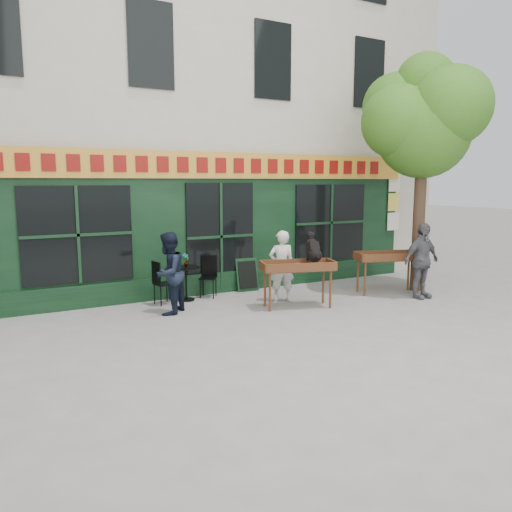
# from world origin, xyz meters

# --- Properties ---
(ground) EXTENTS (80.00, 80.00, 0.00)m
(ground) POSITION_xyz_m (0.00, 0.00, 0.00)
(ground) COLOR slate
(ground) RESTS_ON ground
(building) EXTENTS (14.00, 7.26, 10.00)m
(building) POSITION_xyz_m (0.00, 5.97, 4.97)
(building) COLOR beige
(building) RESTS_ON ground
(street_tree) EXTENTS (3.05, 2.90, 5.60)m
(street_tree) POSITION_xyz_m (4.34, 0.36, 4.11)
(street_tree) COLOR #382619
(street_tree) RESTS_ON ground
(book_cart_center) EXTENTS (1.61, 1.02, 0.99)m
(book_cart_center) POSITION_xyz_m (0.83, 0.27, 0.82)
(book_cart_center) COLOR #5B321A
(book_cart_center) RESTS_ON ground
(dog) EXTENTS (0.50, 0.67, 0.60)m
(dog) POSITION_xyz_m (1.18, 0.22, 1.29)
(dog) COLOR black
(dog) RESTS_ON book_cart_center
(woman) EXTENTS (0.66, 0.52, 1.57)m
(woman) POSITION_xyz_m (0.83, 0.92, 0.79)
(woman) COLOR silver
(woman) RESTS_ON ground
(book_cart_right) EXTENTS (1.62, 1.06, 0.99)m
(book_cart_right) POSITION_xyz_m (3.45, 0.40, 0.82)
(book_cart_right) COLOR #5B321A
(book_cart_right) RESTS_ON ground
(man_right) EXTENTS (1.02, 0.45, 1.72)m
(man_right) POSITION_xyz_m (3.75, -0.35, 0.86)
(man_right) COLOR #57575C
(man_right) RESTS_ON ground
(bistro_table) EXTENTS (0.60, 0.60, 0.76)m
(bistro_table) POSITION_xyz_m (-1.01, 1.97, 0.54)
(bistro_table) COLOR black
(bistro_table) RESTS_ON ground
(bistro_chair_left) EXTENTS (0.42, 0.42, 0.95)m
(bistro_chair_left) POSITION_xyz_m (-1.65, 1.85, 0.56)
(bistro_chair_left) COLOR black
(bistro_chair_left) RESTS_ON ground
(bistro_chair_right) EXTENTS (0.50, 0.51, 0.95)m
(bistro_chair_right) POSITION_xyz_m (-0.41, 2.09, 0.56)
(bistro_chair_right) COLOR black
(bistro_chair_right) RESTS_ON ground
(potted_plant) EXTENTS (0.20, 0.17, 0.31)m
(potted_plant) POSITION_xyz_m (-1.01, 1.97, 0.92)
(potted_plant) COLOR gray
(potted_plant) RESTS_ON bistro_table
(man_left) EXTENTS (1.01, 1.01, 1.65)m
(man_left) POSITION_xyz_m (-1.71, 1.07, 0.82)
(man_left) COLOR black
(man_left) RESTS_ON ground
(chalkboard) EXTENTS (0.57, 0.22, 0.79)m
(chalkboard) POSITION_xyz_m (0.64, 2.19, 0.40)
(chalkboard) COLOR black
(chalkboard) RESTS_ON ground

